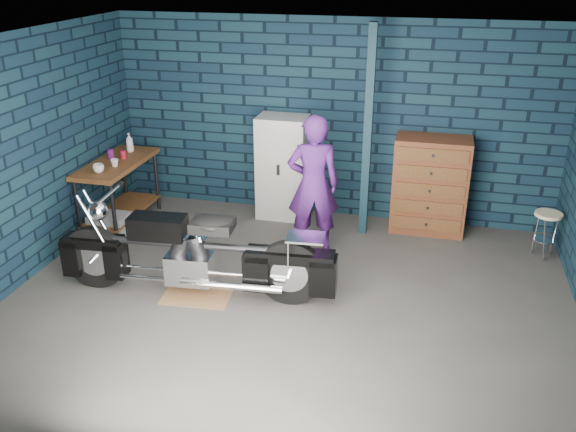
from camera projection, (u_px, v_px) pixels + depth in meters
name	position (u px, v px, depth m)	size (l,w,h in m)	color
ground	(288.00, 302.00, 6.54)	(6.00, 6.00, 0.00)	#484643
room_walls	(301.00, 115.00, 6.26)	(6.02, 5.01, 2.71)	#0E2030
support_post	(368.00, 134.00, 7.61)	(0.10, 0.10, 2.70)	#102834
workbench	(120.00, 193.00, 8.19)	(0.60, 1.40, 0.91)	brown
drip_mat	(198.00, 294.00, 6.68)	(0.74, 0.55, 0.01)	brown
motorcycle	(195.00, 248.00, 6.46)	(2.57, 0.70, 1.13)	black
person	(313.00, 185.00, 7.34)	(0.63, 0.42, 1.73)	#511F76
storage_bin	(110.00, 225.00, 7.98)	(0.49, 0.35, 0.31)	gray
locker	(283.00, 168.00, 8.37)	(0.67, 0.48, 1.43)	silver
tool_chest	(430.00, 185.00, 7.96)	(0.96, 0.53, 1.28)	brown
shop_stool	(545.00, 235.00, 7.38)	(0.32, 0.32, 0.59)	beige
cup_a	(98.00, 168.00, 7.59)	(0.14, 0.14, 0.11)	beige
cup_b	(115.00, 163.00, 7.81)	(0.10, 0.10, 0.10)	beige
mug_purple	(111.00, 154.00, 8.11)	(0.09, 0.09, 0.12)	#681B6D
mug_red	(123.00, 154.00, 8.10)	(0.08, 0.08, 0.11)	maroon
bottle	(130.00, 142.00, 8.35)	(0.10, 0.10, 0.26)	gray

